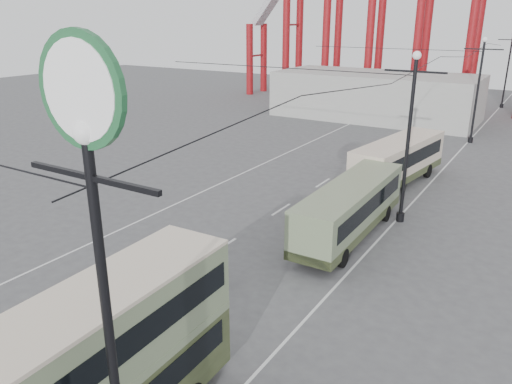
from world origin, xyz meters
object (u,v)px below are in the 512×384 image
Objects in this scene: double_decker_bus at (94,372)px; single_decker_cream at (398,160)px; lamp_post_near at (94,201)px; pedestrian at (220,267)px; single_decker_green at (350,208)px.

double_decker_bus reaches higher than single_decker_cream.
pedestrian is (-4.43, 9.75, -6.94)m from lamp_post_near.
double_decker_bus is at bearing -81.57° from single_decker_cream.
lamp_post_near is 12.77m from pedestrian.
double_decker_bus reaches higher than pedestrian.
single_decker_cream is at bearing 92.46° from single_decker_green.
lamp_post_near reaches higher than single_decker_green.
lamp_post_near is 1.22× the size of double_decker_bus.
single_decker_cream is (-0.49, 10.01, 0.11)m from single_decker_green.
lamp_post_near is 18.69m from single_decker_green.
pedestrian is (-2.49, 8.75, -1.73)m from double_decker_bus.
single_decker_green is at bearing -119.34° from pedestrian.
single_decker_green reaches higher than pedestrian.
lamp_post_near is at bearing -28.62° from double_decker_bus.
lamp_post_near is 5.65m from double_decker_bus.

